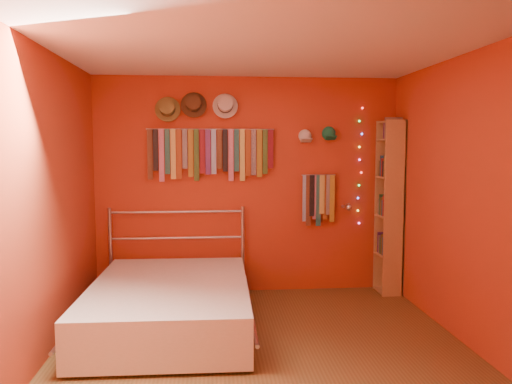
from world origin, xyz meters
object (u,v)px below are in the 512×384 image
object	(u,v)px
reading_lamp	(348,207)
bookshelf	(393,206)
bed	(170,304)
tie_rack	(210,151)

from	to	relation	value
reading_lamp	bookshelf	world-z (taller)	bookshelf
bookshelf	bed	world-z (taller)	bookshelf
bookshelf	reading_lamp	bearing A→B (deg)	-178.01
tie_rack	reading_lamp	xyz separation A→B (m)	(1.56, -0.17, -0.63)
tie_rack	bed	world-z (taller)	tie_rack
bookshelf	bed	xyz separation A→B (m)	(-2.48, -0.94, -0.78)
tie_rack	reading_lamp	distance (m)	1.69
tie_rack	reading_lamp	bearing A→B (deg)	-6.33
tie_rack	bookshelf	world-z (taller)	bookshelf
bookshelf	tie_rack	bearing A→B (deg)	175.77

